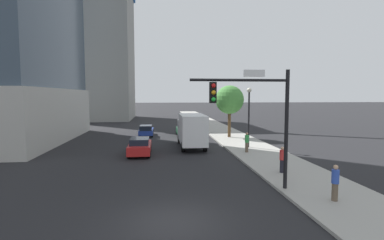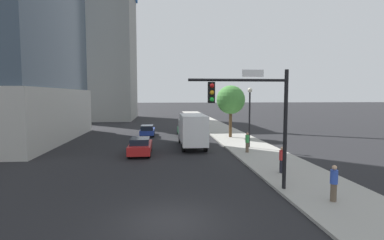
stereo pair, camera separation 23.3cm
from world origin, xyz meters
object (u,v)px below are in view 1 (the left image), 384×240
(street_lamp, at_px, (249,108))
(pedestrian_green_shirt, at_px, (247,142))
(traffic_light_pole, at_px, (255,108))
(pedestrian_red_shirt, at_px, (282,159))
(car_green, at_px, (184,130))
(pedestrian_blue_shirt, at_px, (335,182))
(car_blue, at_px, (146,130))
(car_red, at_px, (140,146))
(street_tree, at_px, (230,100))
(construction_building, at_px, (102,42))
(box_truck, at_px, (192,129))

(street_lamp, distance_m, pedestrian_green_shirt, 3.79)
(traffic_light_pole, relative_size, pedestrian_red_shirt, 3.74)
(car_green, bearing_deg, pedestrian_green_shirt, -70.28)
(traffic_light_pole, xyz_separation_m, pedestrian_blue_shirt, (3.20, -2.06, -3.39))
(car_blue, height_order, car_red, car_red)
(car_red, bearing_deg, car_green, 68.09)
(car_blue, xyz_separation_m, pedestrian_green_shirt, (9.14, -12.44, 0.33))
(car_red, distance_m, pedestrian_green_shirt, 9.16)
(pedestrian_red_shirt, bearing_deg, car_green, 103.63)
(car_blue, bearing_deg, street_tree, -16.78)
(car_blue, bearing_deg, car_red, -90.00)
(traffic_light_pole, distance_m, car_red, 12.97)
(construction_building, distance_m, pedestrian_green_shirt, 47.27)
(car_red, bearing_deg, traffic_light_pole, -58.25)
(traffic_light_pole, relative_size, pedestrian_blue_shirt, 3.67)
(street_lamp, bearing_deg, street_tree, 91.46)
(construction_building, distance_m, street_lamp, 44.76)
(traffic_light_pole, xyz_separation_m, street_lamp, (3.47, 12.41, -0.57))
(traffic_light_pole, bearing_deg, street_tree, 80.42)
(construction_building, xyz_separation_m, pedestrian_blue_shirt, (19.91, -52.43, -15.25))
(pedestrian_red_shirt, bearing_deg, car_blue, 115.88)
(pedestrian_blue_shirt, bearing_deg, car_red, 127.63)
(traffic_light_pole, xyz_separation_m, pedestrian_red_shirt, (2.84, 3.10, -3.41))
(car_green, height_order, box_truck, box_truck)
(construction_building, xyz_separation_m, street_lamp, (20.18, -37.97, -12.44))
(car_red, bearing_deg, street_lamp, 10.34)
(traffic_light_pole, distance_m, pedestrian_blue_shirt, 5.09)
(street_tree, relative_size, pedestrian_blue_shirt, 3.58)
(box_truck, xyz_separation_m, pedestrian_blue_shirt, (5.02, -15.59, -0.77))
(traffic_light_pole, bearing_deg, pedestrian_blue_shirt, -32.76)
(traffic_light_pole, height_order, car_green, traffic_light_pole)
(street_lamp, height_order, box_truck, street_lamp)
(street_tree, height_order, car_red, street_tree)
(street_tree, bearing_deg, car_red, -137.86)
(construction_building, xyz_separation_m, car_red, (10.17, -39.80, -15.54))
(construction_building, height_order, street_tree, construction_building)
(pedestrian_red_shirt, bearing_deg, street_lamp, 86.13)
(street_tree, xyz_separation_m, car_green, (-5.11, 2.85, -3.75))
(car_green, relative_size, box_truck, 0.60)
(street_tree, bearing_deg, box_truck, -130.67)
(box_truck, height_order, pedestrian_blue_shirt, box_truck)
(pedestrian_green_shirt, bearing_deg, pedestrian_blue_shirt, -87.14)
(pedestrian_red_shirt, bearing_deg, traffic_light_pole, -132.44)
(car_red, relative_size, box_truck, 0.61)
(street_tree, relative_size, pedestrian_green_shirt, 3.53)
(car_blue, height_order, pedestrian_red_shirt, pedestrian_red_shirt)
(car_green, bearing_deg, car_blue, 178.60)
(car_red, relative_size, pedestrian_blue_shirt, 2.62)
(pedestrian_green_shirt, distance_m, pedestrian_red_shirt, 6.91)
(construction_building, bearing_deg, car_red, -75.67)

